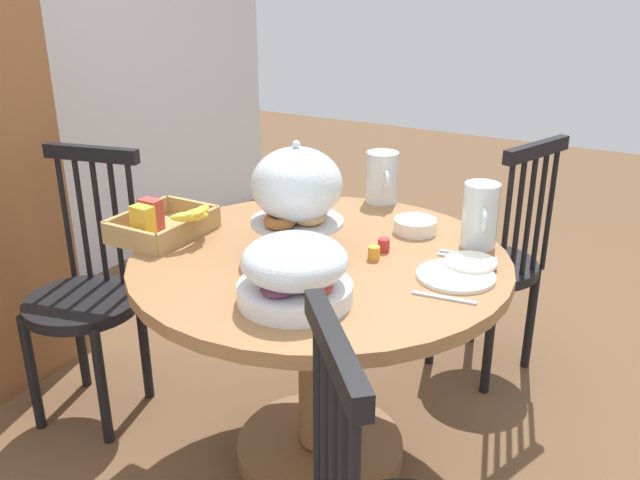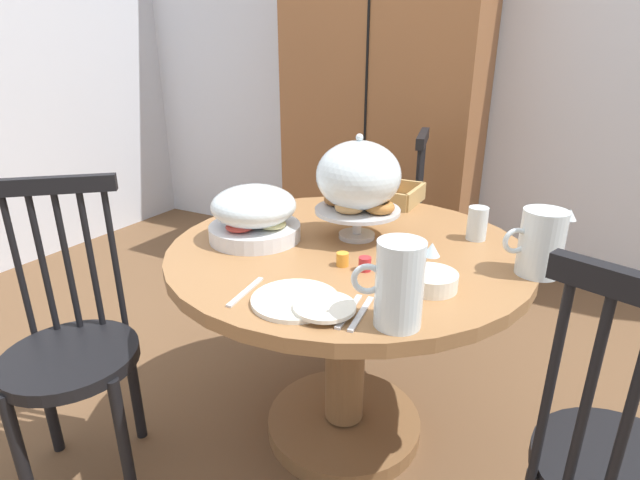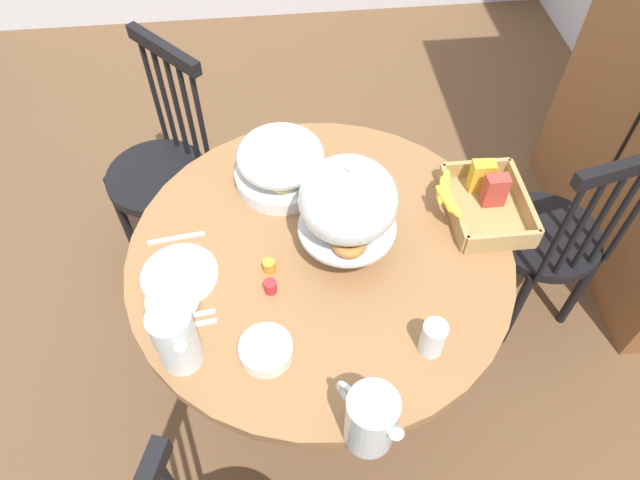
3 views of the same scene
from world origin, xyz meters
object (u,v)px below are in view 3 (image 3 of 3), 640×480
object	(u,v)px
pastry_stand_with_dome	(348,203)
china_plate_large	(180,275)
fruit_platter_covered	(281,162)
milk_pitcher	(370,421)
dining_table	(320,292)
orange_juice_pitcher	(177,340)
drinking_glass	(433,338)
china_plate_small	(173,300)
cereal_bowl	(266,350)
cereal_basket	(482,200)
windsor_chair_by_cabinet	(162,173)
windsor_chair_near_window	(549,240)

from	to	relation	value
pastry_stand_with_dome	china_plate_large	bearing A→B (deg)	-83.89
fruit_platter_covered	milk_pitcher	size ratio (longest dim) A/B	1.62
dining_table	orange_juice_pitcher	world-z (taller)	orange_juice_pitcher
dining_table	drinking_glass	xyz separation A→B (m)	(0.35, 0.25, 0.28)
china_plate_large	china_plate_small	xyz separation A→B (m)	(0.09, -0.01, 0.01)
cereal_bowl	cereal_basket	bearing A→B (deg)	122.16
china_plate_small	china_plate_large	bearing A→B (deg)	171.39
windsor_chair_by_cabinet	cereal_bowl	world-z (taller)	windsor_chair_by_cabinet
fruit_platter_covered	china_plate_large	xyz separation A→B (m)	(0.34, -0.32, -0.08)
fruit_platter_covered	orange_juice_pitcher	size ratio (longest dim) A/B	1.48
windsor_chair_near_window	china_plate_large	size ratio (longest dim) A/B	4.43
china_plate_large	china_plate_small	bearing A→B (deg)	-8.61
orange_juice_pitcher	china_plate_large	xyz separation A→B (m)	(-0.26, -0.02, -0.09)
windsor_chair_near_window	china_plate_large	world-z (taller)	windsor_chair_near_window
dining_table	cereal_bowl	bearing A→B (deg)	-28.44
fruit_platter_covered	milk_pitcher	bearing A→B (deg)	9.84
orange_juice_pitcher	china_plate_large	distance (m)	0.27
orange_juice_pitcher	milk_pitcher	world-z (taller)	orange_juice_pitcher
dining_table	cereal_bowl	distance (m)	0.44
pastry_stand_with_dome	fruit_platter_covered	distance (m)	0.35
cereal_bowl	drinking_glass	bearing A→B (deg)	86.20
drinking_glass	cereal_basket	bearing A→B (deg)	150.41
dining_table	cereal_basket	world-z (taller)	cereal_basket
windsor_chair_by_cabinet	cereal_bowl	distance (m)	1.11
china_plate_small	drinking_glass	size ratio (longest dim) A/B	1.36
windsor_chair_near_window	cereal_bowl	distance (m)	1.18
milk_pitcher	windsor_chair_by_cabinet	bearing A→B (deg)	-153.31
orange_juice_pitcher	china_plate_large	bearing A→B (deg)	-175.79
milk_pitcher	cereal_basket	xyz separation A→B (m)	(-0.67, 0.46, -0.04)
orange_juice_pitcher	china_plate_small	world-z (taller)	orange_juice_pitcher
orange_juice_pitcher	china_plate_small	distance (m)	0.19
china_plate_large	drinking_glass	distance (m)	0.73
windsor_chair_near_window	windsor_chair_by_cabinet	world-z (taller)	same
china_plate_small	drinking_glass	distance (m)	0.71
cereal_basket	china_plate_small	world-z (taller)	cereal_basket
milk_pitcher	cereal_bowl	size ratio (longest dim) A/B	1.33
cereal_bowl	drinking_glass	xyz separation A→B (m)	(0.03, 0.43, 0.03)
fruit_platter_covered	china_plate_large	bearing A→B (deg)	-42.59
windsor_chair_near_window	milk_pitcher	world-z (taller)	windsor_chair_near_window
china_plate_large	orange_juice_pitcher	bearing A→B (deg)	4.21
pastry_stand_with_dome	cereal_basket	distance (m)	0.47
dining_table	windsor_chair_by_cabinet	size ratio (longest dim) A/B	1.17
orange_juice_pitcher	drinking_glass	xyz separation A→B (m)	(0.04, 0.64, -0.04)
milk_pitcher	dining_table	bearing A→B (deg)	-174.34
dining_table	china_plate_large	world-z (taller)	china_plate_large
cereal_basket	china_plate_small	size ratio (longest dim) A/B	2.11
china_plate_large	cereal_bowl	size ratio (longest dim) A/B	1.57
milk_pitcher	china_plate_small	xyz separation A→B (m)	(-0.42, -0.48, -0.07)
windsor_chair_near_window	orange_juice_pitcher	xyz separation A→B (m)	(0.48, -1.24, 0.38)
windsor_chair_near_window	cereal_bowl	size ratio (longest dim) A/B	6.96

